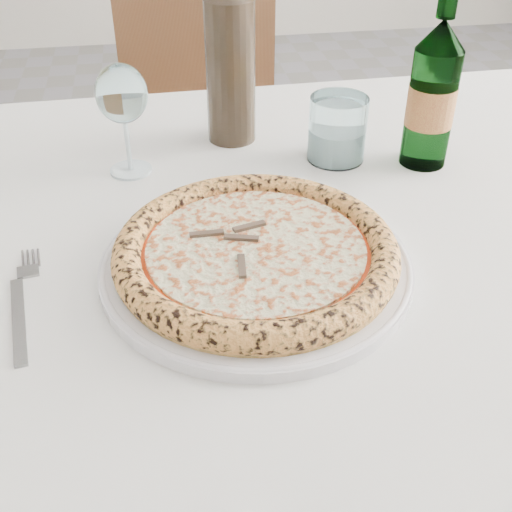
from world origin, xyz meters
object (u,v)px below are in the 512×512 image
at_px(tumbler, 337,133).
at_px(wine_glass, 122,97).
at_px(dining_table, 243,273).
at_px(plate, 256,264).
at_px(wine_bottle, 230,57).
at_px(pizza, 256,251).
at_px(beer_bottle, 432,95).
at_px(chair_far, 196,123).

bearing_deg(tumbler, wine_glass, 177.99).
height_order(dining_table, tumbler, tumbler).
xyz_separation_m(plate, tumbler, (0.17, 0.26, 0.03)).
distance_m(wine_glass, wine_bottle, 0.18).
relative_size(plate, wine_bottle, 1.17).
distance_m(pizza, beer_bottle, 0.38).
xyz_separation_m(wine_glass, tumbler, (0.30, -0.01, -0.07)).
distance_m(dining_table, tumbler, 0.26).
bearing_deg(wine_bottle, tumbler, -33.97).
bearing_deg(beer_bottle, wine_bottle, 154.06).
bearing_deg(wine_glass, tumbler, -2.01).
bearing_deg(plate, wine_bottle, 86.37).
height_order(plate, wine_bottle, wine_bottle).
relative_size(pizza, wine_glass, 2.03).
distance_m(dining_table, pizza, 0.15).
distance_m(plate, tumbler, 0.31).
distance_m(tumbler, beer_bottle, 0.14).
height_order(plate, tumbler, tumbler).
xyz_separation_m(wine_glass, wine_bottle, (0.16, 0.09, 0.02)).
relative_size(pizza, wine_bottle, 1.06).
distance_m(pizza, wine_glass, 0.31).
height_order(dining_table, wine_glass, wine_glass).
xyz_separation_m(dining_table, chair_far, (0.01, 0.83, -0.15)).
distance_m(wine_glass, tumbler, 0.31).
xyz_separation_m(pizza, tumbler, (0.17, 0.26, 0.01)).
relative_size(dining_table, plate, 4.52).
height_order(wine_glass, beer_bottle, beer_bottle).
xyz_separation_m(chair_far, wine_glass, (-0.15, -0.66, 0.34)).
bearing_deg(chair_far, dining_table, -90.52).
xyz_separation_m(plate, wine_glass, (-0.14, 0.27, 0.11)).
height_order(dining_table, wine_bottle, wine_bottle).
xyz_separation_m(dining_table, plate, (0.00, -0.10, 0.09)).
bearing_deg(pizza, chair_far, 89.53).
height_order(chair_far, plate, chair_far).
bearing_deg(pizza, wine_bottle, 86.37).
distance_m(dining_table, beer_bottle, 0.37).
bearing_deg(chair_far, pizza, -90.47).
height_order(dining_table, chair_far, chair_far).
bearing_deg(dining_table, wine_glass, 129.48).
distance_m(dining_table, chair_far, 0.84).
bearing_deg(pizza, tumbler, 57.18).
distance_m(chair_far, wine_bottle, 0.68).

